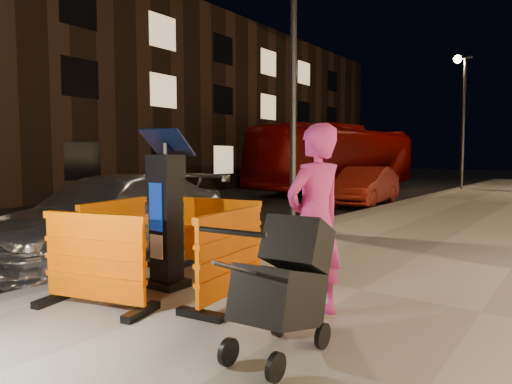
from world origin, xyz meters
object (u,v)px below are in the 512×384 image
Objects in this scene: parking_kiosk at (166,214)px; barrier_front at (94,261)px; barrier_back at (220,235)px; stroller at (280,290)px; man at (315,222)px; car_red at (364,205)px; barrier_bldgside at (230,257)px; car_silver at (113,258)px; barrier_kerbside at (115,238)px; bus_doubledecker at (338,191)px.

barrier_front is (0.00, -0.95, -0.38)m from parking_kiosk.
stroller is at bearing -46.58° from barrier_back.
car_red is at bearing -144.32° from man.
barrier_bldgside is at bearing 140.40° from stroller.
barrier_back is 2.44m from car_silver.
barrier_back is 1.00× the size of barrier_bldgside.
barrier_front and barrier_kerbside have the same top height.
man reaches higher than barrier_kerbside.
parking_kiosk is at bearing 82.28° from barrier_bldgside.
barrier_bldgside is at bearing -9.72° from parking_kiosk.
stroller is (3.01, -0.77, 0.03)m from barrier_kerbside.
stroller is (4.30, -11.84, 0.66)m from car_red.
barrier_kerbside reaches higher than car_red.
bus_doubledecker is at bearing 103.91° from barrier_back.
man is (1.86, 1.08, 0.43)m from barrier_front.
car_red is at bearing -5.06° from barrier_kerbside.
barrier_front is 1.34m from barrier_bldgside.
car_red is at bearing 95.77° from barrier_back.
man is at bearing 97.67° from stroller.
man reaches higher than car_red.
man is 1.00m from stroller.
barrier_back is at bearing -64.42° from bus_doubledecker.
car_silver is at bearing 147.68° from parking_kiosk.
barrier_bldgside reaches higher than car_silver.
man is at bearing -18.13° from car_silver.
barrier_back is 0.11× the size of bus_doubledecker.
barrier_front is at bearing -66.49° from bus_doubledecker.
barrier_kerbside is (-0.95, -0.95, 0.00)m from barrier_back.
barrier_bldgside is 1.20× the size of stroller.
man is at bearing 15.46° from barrier_front.
stroller is at bearing -116.05° from barrier_kerbside.
stroller is at bearing -28.35° from car_silver.
barrier_kerbside is (-0.95, 0.00, -0.38)m from parking_kiosk.
bus_doubledecker is (-4.95, 16.62, -0.63)m from barrier_kerbside.
car_silver is 4.79m from stroller.
barrier_back is 10.39m from car_red.
bus_doubledecker reaches higher than car_red.
car_red is 2.20× the size of man.
barrier_bldgside is 11.54m from car_red.
car_silver is at bearing -72.28° from bus_doubledecker.
stroller is at bearing -60.46° from bus_doubledecker.
barrier_back is 1.00× the size of barrier_kerbside.
bus_doubledecker is at bearing 118.02° from car_red.
barrier_front is at bearing -84.79° from car_red.
stroller is (2.06, -1.72, 0.03)m from barrier_back.
barrier_front is at bearing -46.08° from car_silver.
barrier_kerbside is 0.26× the size of car_silver.
barrier_front is 1.20× the size of stroller.
parking_kiosk is 0.36× the size of car_silver.
car_red is 3.90× the size of stroller.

